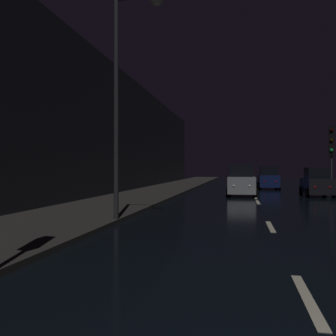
# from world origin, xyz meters

# --- Properties ---
(ground) EXTENTS (26.61, 84.00, 0.02)m
(ground) POSITION_xyz_m (0.00, 24.50, -0.01)
(ground) COLOR black
(sidewalk_left) EXTENTS (4.40, 84.00, 0.15)m
(sidewalk_left) POSITION_xyz_m (-7.10, 24.50, 0.07)
(sidewalk_left) COLOR #33302D
(sidewalk_left) RESTS_ON ground
(building_facade_left) EXTENTS (0.80, 63.00, 8.94)m
(building_facade_left) POSITION_xyz_m (-9.70, 21.00, 4.47)
(building_facade_left) COLOR black
(building_facade_left) RESTS_ON ground
(lane_centerline) EXTENTS (0.16, 20.03, 0.01)m
(lane_centerline) POSITION_xyz_m (0.00, 12.76, 0.01)
(lane_centerline) COLOR beige
(lane_centerline) RESTS_ON ground
(traffic_light_far_right) EXTENTS (0.36, 0.48, 4.57)m
(traffic_light_far_right) POSITION_xyz_m (4.80, 22.43, 3.29)
(traffic_light_far_right) COLOR #38383A
(traffic_light_far_right) RESTS_ON ground
(streetlamp_overhead) EXTENTS (1.70, 0.44, 7.61)m
(streetlamp_overhead) POSITION_xyz_m (-4.56, 9.12, 5.00)
(streetlamp_overhead) COLOR #2D2D30
(streetlamp_overhead) RESTS_ON ground
(car_approaching_headlights) EXTENTS (1.91, 4.14, 2.09)m
(car_approaching_headlights) POSITION_xyz_m (-0.85, 22.40, 0.95)
(car_approaching_headlights) COLOR #A5A8AD
(car_approaching_headlights) RESTS_ON ground
(car_distant_taillights) EXTENTS (1.82, 3.95, 1.99)m
(car_distant_taillights) POSITION_xyz_m (1.51, 30.83, 0.91)
(car_distant_taillights) COLOR #141E51
(car_distant_taillights) RESTS_ON ground
(car_parked_right_far) EXTENTS (1.72, 3.73, 1.88)m
(car_parked_right_far) POSITION_xyz_m (4.00, 22.95, 0.86)
(car_parked_right_far) COLOR black
(car_parked_right_far) RESTS_ON ground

